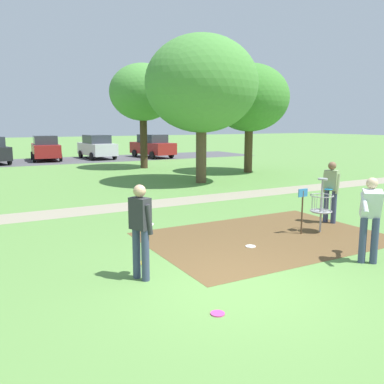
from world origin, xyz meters
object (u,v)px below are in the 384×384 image
at_px(frisbee_by_tee, 143,263).
at_px(tree_near_left, 201,84).
at_px(disc_golf_basket, 319,203).
at_px(player_waiting_left, 140,226).
at_px(parked_car_center_right, 97,147).
at_px(player_foreground_watching, 370,214).
at_px(frisbee_mid_grass, 218,314).
at_px(frisbee_near_basket, 251,246).
at_px(parked_car_rightmost, 153,146).
at_px(tree_mid_right, 143,93).
at_px(player_throwing, 331,189).
at_px(tree_near_right, 250,98).
at_px(parked_car_center_left, 46,148).

relative_size(frisbee_by_tee, tree_near_left, 0.03).
distance_m(disc_golf_basket, tree_near_left, 9.98).
xyz_separation_m(player_waiting_left, parked_car_center_right, (6.42, 25.13, -0.05)).
relative_size(player_foreground_watching, player_waiting_left, 1.00).
height_order(frisbee_by_tee, frisbee_mid_grass, same).
xyz_separation_m(frisbee_near_basket, parked_car_center_right, (3.54, 24.51, 0.91)).
bearing_deg(player_foreground_watching, parked_car_rightmost, 75.92).
bearing_deg(player_foreground_watching, frisbee_mid_grass, -173.17).
height_order(frisbee_near_basket, tree_mid_right, tree_mid_right).
height_order(disc_golf_basket, player_foreground_watching, player_foreground_watching).
relative_size(player_throwing, tree_near_right, 0.29).
bearing_deg(tree_near_right, player_foreground_watching, -117.58).
xyz_separation_m(frisbee_mid_grass, tree_near_left, (6.50, 11.70, 4.46)).
bearing_deg(frisbee_by_tee, disc_golf_basket, 0.42).
distance_m(frisbee_by_tee, tree_mid_right, 18.15).
bearing_deg(parked_car_center_right, player_foreground_watching, -94.61).
distance_m(player_foreground_watching, parked_car_center_right, 26.58).
xyz_separation_m(tree_near_right, tree_mid_right, (-4.31, 4.87, 0.44)).
bearing_deg(frisbee_by_tee, player_foreground_watching, -28.26).
relative_size(tree_near_left, parked_car_center_left, 1.53).
bearing_deg(parked_car_center_right, frisbee_near_basket, -98.21).
xyz_separation_m(disc_golf_basket, player_foreground_watching, (-0.87, -2.16, 0.23)).
bearing_deg(player_foreground_watching, player_waiting_left, 162.33).
bearing_deg(frisbee_near_basket, parked_car_center_right, 81.79).
distance_m(player_throwing, frisbee_by_tee, 5.96).
distance_m(frisbee_by_tee, parked_car_center_right, 25.14).
relative_size(player_waiting_left, parked_car_center_left, 0.39).
relative_size(parked_car_center_left, parked_car_center_right, 1.01).
bearing_deg(disc_golf_basket, player_foreground_watching, -111.87).
distance_m(frisbee_near_basket, parked_car_center_right, 24.78).
xyz_separation_m(tree_near_left, parked_car_center_left, (-4.33, 15.50, -3.54)).
distance_m(player_throwing, tree_near_left, 9.21).
distance_m(player_throwing, frisbee_mid_grass, 6.64).
bearing_deg(frisbee_near_basket, frisbee_mid_grass, -134.83).
distance_m(frisbee_near_basket, parked_car_rightmost, 24.71).
distance_m(parked_car_center_right, parked_car_rightmost, 4.37).
distance_m(player_waiting_left, tree_near_right, 16.90).
distance_m(frisbee_mid_grass, parked_car_rightmost, 27.83).
bearing_deg(tree_mid_right, parked_car_center_right, 94.28).
bearing_deg(disc_golf_basket, tree_near_right, 61.39).
xyz_separation_m(disc_golf_basket, frisbee_near_basket, (-2.27, -0.18, -0.74)).
height_order(player_foreground_watching, player_throwing, same).
height_order(disc_golf_basket, tree_near_left, tree_near_left).
distance_m(disc_golf_basket, tree_mid_right, 16.76).
bearing_deg(tree_near_left, frisbee_by_tee, -126.00).
distance_m(tree_mid_right, parked_car_center_left, 10.12).
relative_size(tree_mid_right, parked_car_center_left, 1.44).
bearing_deg(player_throwing, parked_car_center_right, 89.44).
xyz_separation_m(disc_golf_basket, parked_car_center_right, (1.27, 24.34, 0.17)).
bearing_deg(disc_golf_basket, parked_car_center_left, 95.86).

